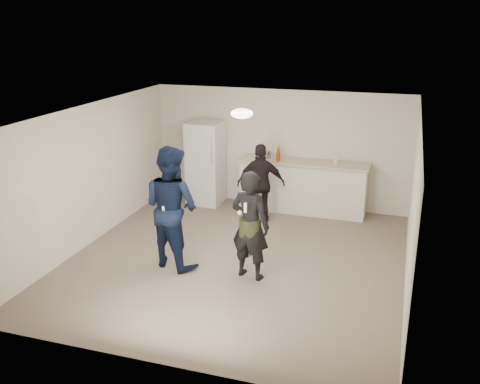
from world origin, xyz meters
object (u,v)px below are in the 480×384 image
(man, at_px, (171,207))
(shaker, at_px, (269,155))
(counter, at_px, (303,188))
(fridge, at_px, (206,163))
(woman, at_px, (250,225))
(spectator, at_px, (261,184))

(man, bearing_deg, shaker, -85.13)
(counter, relative_size, fridge, 1.44)
(shaker, xyz_separation_m, woman, (0.54, -3.20, -0.30))
(counter, height_order, shaker, shaker)
(counter, distance_m, spectator, 1.12)
(fridge, distance_m, spectator, 1.66)
(man, height_order, spectator, man)
(counter, distance_m, woman, 3.21)
(man, bearing_deg, counter, -97.10)
(counter, xyz_separation_m, spectator, (-0.67, -0.85, 0.27))
(fridge, height_order, man, man)
(man, relative_size, spectator, 1.26)
(fridge, xyz_separation_m, man, (0.59, -3.07, 0.11))
(fridge, bearing_deg, man, -79.07)
(fridge, relative_size, spectator, 1.13)
(counter, distance_m, man, 3.53)
(shaker, bearing_deg, fridge, -176.47)
(fridge, xyz_separation_m, spectator, (1.47, -0.78, -0.10))
(shaker, distance_m, spectator, 0.95)
(counter, xyz_separation_m, shaker, (-0.74, 0.02, 0.65))
(fridge, relative_size, woman, 1.03)
(spectator, bearing_deg, woman, 87.36)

